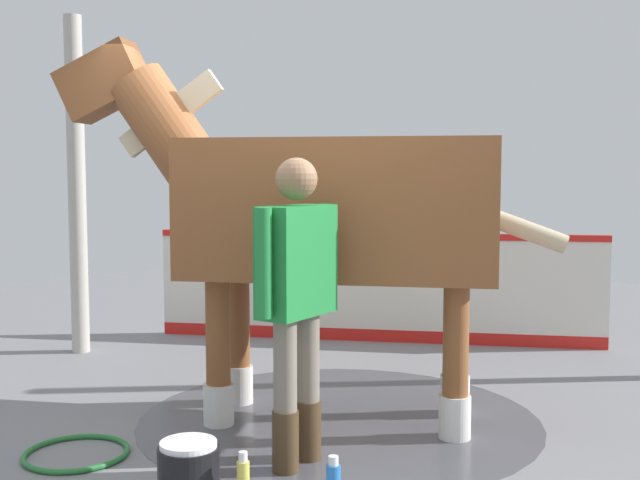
% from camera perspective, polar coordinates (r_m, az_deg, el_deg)
% --- Properties ---
extents(ground_plane, '(16.00, 16.00, 0.02)m').
position_cam_1_polar(ground_plane, '(5.14, -0.89, -13.99)').
color(ground_plane, gray).
extents(wet_patch, '(2.69, 2.69, 0.00)m').
position_cam_1_polar(wet_patch, '(5.41, 1.41, -12.86)').
color(wet_patch, '#4C4C54').
rests_on(wet_patch, ground).
extents(barrier_wall, '(2.62, 3.56, 1.07)m').
position_cam_1_polar(barrier_wall, '(7.70, 4.12, -3.72)').
color(barrier_wall, silver).
rests_on(barrier_wall, ground).
extents(roof_post_near, '(0.16, 0.16, 3.05)m').
position_cam_1_polar(roof_post_near, '(7.47, -17.24, 3.74)').
color(roof_post_near, '#B7B2A8').
rests_on(roof_post_near, ground).
extents(horse, '(2.21, 2.87, 2.55)m').
position_cam_1_polar(horse, '(5.17, 0.04, 2.18)').
color(horse, brown).
rests_on(horse, ground).
extents(handler, '(0.68, 0.33, 1.74)m').
position_cam_1_polar(handler, '(4.37, -1.70, -3.56)').
color(handler, '#47331E').
rests_on(handler, ground).
extents(wash_bucket, '(0.32, 0.32, 0.30)m').
position_cam_1_polar(wash_bucket, '(4.21, -9.51, -16.15)').
color(wash_bucket, black).
rests_on(wash_bucket, ground).
extents(hose_coil, '(0.62, 0.62, 0.03)m').
position_cam_1_polar(hose_coil, '(4.97, -17.28, -14.55)').
color(hose_coil, '#267233').
rests_on(hose_coil, ground).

